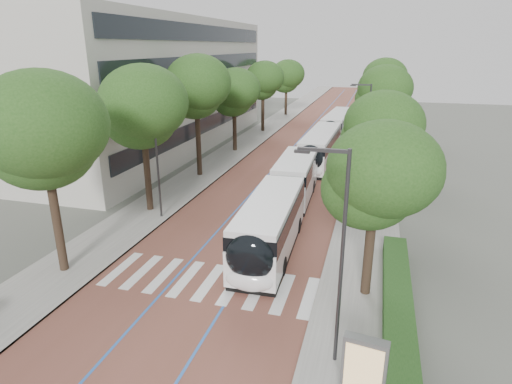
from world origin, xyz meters
TOP-DOWN VIEW (x-y plane):
  - ground at (0.00, 0.00)m, footprint 160.00×160.00m
  - road at (0.00, 40.00)m, footprint 11.00×140.00m
  - sidewalk_left at (-7.50, 40.00)m, footprint 4.00×140.00m
  - sidewalk_right at (7.50, 40.00)m, footprint 4.00×140.00m
  - kerb_left at (-5.60, 40.00)m, footprint 0.20×140.00m
  - kerb_right at (5.60, 40.00)m, footprint 0.20×140.00m
  - zebra_crossing at (0.20, 1.00)m, footprint 10.55×3.60m
  - lane_line_left at (-1.60, 40.00)m, footprint 0.12×126.00m
  - lane_line_right at (1.60, 40.00)m, footprint 0.12×126.00m
  - office_building at (-19.47, 28.00)m, footprint 18.11×40.00m
  - hedge at (9.10, 0.00)m, footprint 1.20×14.00m
  - streetlight_near at (6.62, -3.00)m, footprint 1.82×0.20m
  - streetlight_far at (6.62, 22.00)m, footprint 1.82×0.20m
  - lamp_post_left at (-6.10, 8.00)m, footprint 0.14×0.14m
  - trees_left at (-7.50, 22.83)m, footprint 5.93×60.70m
  - trees_right at (7.70, 24.49)m, footprint 5.78×47.32m
  - lead_bus at (2.16, 8.79)m, footprint 3.23×18.48m
  - bus_queued_0 at (2.38, 24.82)m, footprint 2.79×12.45m
  - bus_queued_1 at (2.79, 37.82)m, footprint 3.18×12.51m
  - ad_panel at (7.82, -5.25)m, footprint 1.38×0.60m

SIDE VIEW (x-z plane):
  - ground at x=0.00m, z-range 0.00..0.00m
  - road at x=0.00m, z-range 0.00..0.02m
  - lane_line_left at x=-1.60m, z-range 0.02..0.03m
  - lane_line_right at x=1.60m, z-range 0.02..0.03m
  - zebra_crossing at x=0.20m, z-range 0.02..0.03m
  - sidewalk_left at x=-7.50m, z-range 0.00..0.12m
  - sidewalk_right at x=7.50m, z-range 0.00..0.12m
  - kerb_left at x=-5.60m, z-range -0.01..0.13m
  - kerb_right at x=5.60m, z-range -0.01..0.13m
  - hedge at x=9.10m, z-range 0.12..0.92m
  - ad_panel at x=7.82m, z-range 0.19..2.98m
  - bus_queued_0 at x=2.38m, z-range 0.02..3.22m
  - bus_queued_1 at x=2.79m, z-range 0.02..3.22m
  - lead_bus at x=2.16m, z-range 0.03..3.23m
  - lamp_post_left at x=-6.10m, z-range 0.12..8.12m
  - streetlight_near at x=6.62m, z-range 0.82..8.82m
  - streetlight_far at x=6.62m, z-range 0.82..8.82m
  - trees_right at x=7.70m, z-range 1.58..10.73m
  - trees_left at x=-7.50m, z-range 1.82..11.82m
  - office_building at x=-19.47m, z-range 0.00..14.00m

